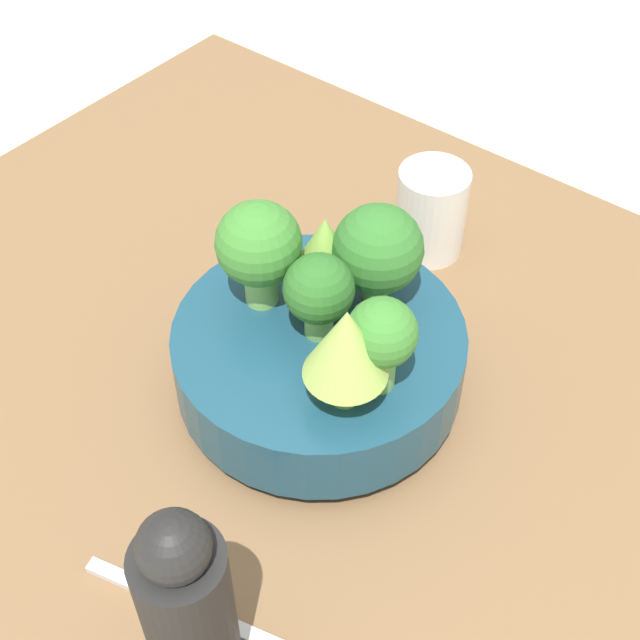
# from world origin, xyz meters

# --- Properties ---
(ground_plane) EXTENTS (6.00, 6.00, 0.00)m
(ground_plane) POSITION_xyz_m (0.00, 0.00, 0.00)
(ground_plane) COLOR beige
(table) EXTENTS (0.95, 0.76, 0.04)m
(table) POSITION_xyz_m (0.00, 0.00, 0.02)
(table) COLOR brown
(table) RESTS_ON ground_plane
(bowl) EXTENTS (0.23, 0.23, 0.07)m
(bowl) POSITION_xyz_m (0.00, -0.00, 0.08)
(bowl) COLOR navy
(bowl) RESTS_ON table
(broccoli_floret_center) EXTENTS (0.05, 0.05, 0.07)m
(broccoli_floret_center) POSITION_xyz_m (0.00, -0.00, 0.16)
(broccoli_floret_center) COLOR #6BA34C
(broccoli_floret_center) RESTS_ON bowl
(broccoli_floret_back) EXTENTS (0.07, 0.07, 0.09)m
(broccoli_floret_back) POSITION_xyz_m (0.01, 0.06, 0.17)
(broccoli_floret_back) COLOR #6BA34C
(broccoli_floret_back) RESTS_ON bowl
(broccoli_floret_right) EXTENTS (0.05, 0.05, 0.08)m
(broccoli_floret_right) POSITION_xyz_m (0.07, -0.01, 0.16)
(broccoli_floret_right) COLOR #6BA34C
(broccoli_floret_right) RESTS_ON bowl
(romanesco_piece_near) EXTENTS (0.06, 0.06, 0.09)m
(romanesco_piece_near) POSITION_xyz_m (0.06, -0.04, 0.17)
(romanesco_piece_near) COLOR #6BA34C
(romanesco_piece_near) RESTS_ON bowl
(romanesco_piece_far) EXTENTS (0.05, 0.05, 0.07)m
(romanesco_piece_far) POSITION_xyz_m (-0.02, 0.04, 0.16)
(romanesco_piece_far) COLOR #6BA34C
(romanesco_piece_far) RESTS_ON bowl
(broccoli_floret_left) EXTENTS (0.07, 0.07, 0.09)m
(broccoli_floret_left) POSITION_xyz_m (-0.06, 0.00, 0.17)
(broccoli_floret_left) COLOR #7AB256
(broccoli_floret_left) RESTS_ON bowl
(cup) EXTENTS (0.07, 0.07, 0.09)m
(cup) POSITION_xyz_m (-0.03, 0.20, 0.09)
(cup) COLOR silver
(cup) RESTS_ON table
(pepper_mill) EXTENTS (0.06, 0.06, 0.18)m
(pepper_mill) POSITION_xyz_m (0.08, -0.23, 0.13)
(pepper_mill) COLOR black
(pepper_mill) RESTS_ON table
(fork) EXTENTS (0.16, 0.05, 0.01)m
(fork) POSITION_xyz_m (0.05, -0.21, 0.05)
(fork) COLOR silver
(fork) RESTS_ON table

